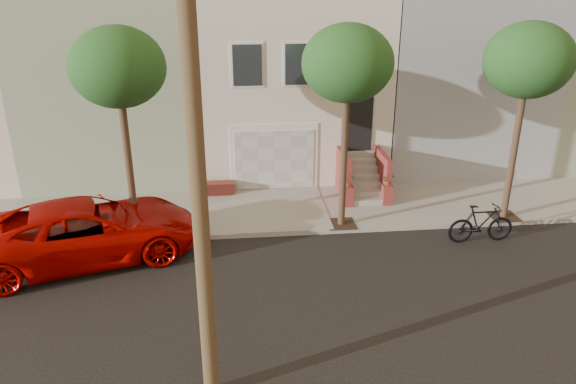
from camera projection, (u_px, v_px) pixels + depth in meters
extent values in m
plane|color=black|center=(332.00, 296.00, 14.27)|extent=(90.00, 90.00, 0.00)
cube|color=gray|center=(305.00, 209.00, 19.16)|extent=(40.00, 3.70, 0.15)
cube|color=beige|center=(288.00, 75.00, 23.18)|extent=(7.00, 8.00, 7.00)
cube|color=#8CA181|center=(122.00, 78.00, 22.54)|extent=(6.50, 8.00, 7.00)
cube|color=gray|center=(444.00, 72.00, 23.83)|extent=(6.50, 8.00, 7.00)
cube|color=silver|center=(274.00, 157.00, 20.29)|extent=(3.20, 0.12, 2.50)
cube|color=beige|center=(274.00, 160.00, 20.27)|extent=(2.90, 0.06, 2.20)
cube|color=gray|center=(279.00, 208.00, 19.04)|extent=(3.20, 3.70, 0.02)
cube|color=maroon|center=(215.00, 188.00, 20.18)|extent=(1.40, 0.45, 0.44)
cube|color=black|center=(359.00, 124.00, 20.10)|extent=(1.00, 0.06, 2.00)
cube|color=#3F4751|center=(247.00, 65.00, 18.89)|extent=(1.00, 0.06, 1.40)
cube|color=silver|center=(247.00, 65.00, 18.90)|extent=(1.15, 0.05, 1.55)
cube|color=#3F4751|center=(299.00, 64.00, 19.06)|extent=(1.00, 0.06, 1.40)
cube|color=silver|center=(299.00, 64.00, 19.08)|extent=(1.15, 0.05, 1.55)
cube|color=#3F4751|center=(351.00, 63.00, 19.23)|extent=(1.00, 0.06, 1.40)
cube|color=silver|center=(350.00, 63.00, 19.25)|extent=(1.15, 0.05, 1.55)
cube|color=gray|center=(367.00, 202.00, 19.33)|extent=(1.20, 0.28, 0.20)
cube|color=gray|center=(365.00, 193.00, 19.51)|extent=(1.20, 0.28, 0.20)
cube|color=gray|center=(364.00, 185.00, 19.69)|extent=(1.20, 0.28, 0.20)
cube|color=gray|center=(362.00, 177.00, 19.87)|extent=(1.20, 0.28, 0.20)
cube|color=gray|center=(361.00, 169.00, 20.06)|extent=(1.20, 0.28, 0.20)
cube|color=gray|center=(359.00, 162.00, 20.24)|extent=(1.20, 0.28, 0.20)
cube|color=gray|center=(358.00, 154.00, 20.42)|extent=(1.20, 0.28, 0.20)
cube|color=maroon|center=(343.00, 175.00, 19.77)|extent=(0.18, 1.96, 1.60)
cube|color=maroon|center=(381.00, 174.00, 19.90)|extent=(0.18, 1.96, 1.60)
cube|color=maroon|center=(348.00, 196.00, 19.13)|extent=(0.35, 0.35, 0.70)
imported|color=#1C4E1C|center=(348.00, 181.00, 18.91)|extent=(0.40, 0.35, 0.45)
cube|color=maroon|center=(387.00, 195.00, 19.26)|extent=(0.35, 0.35, 0.70)
imported|color=#1C4E1C|center=(388.00, 179.00, 19.05)|extent=(0.41, 0.35, 0.45)
cube|color=#2D2116|center=(137.00, 233.00, 17.27)|extent=(0.90, 0.90, 0.02)
cylinder|color=#3E281C|center=(130.00, 170.00, 16.48)|extent=(0.22, 0.22, 4.20)
ellipsoid|color=#1C4E1C|center=(118.00, 67.00, 15.32)|extent=(2.70, 2.57, 2.29)
cube|color=#2D2116|center=(341.00, 224.00, 17.89)|extent=(0.90, 0.90, 0.02)
cylinder|color=#3E281C|center=(344.00, 163.00, 17.09)|extent=(0.22, 0.22, 4.20)
ellipsoid|color=#1C4E1C|center=(348.00, 63.00, 15.93)|extent=(2.70, 2.57, 2.29)
cube|color=#2D2116|center=(503.00, 216.00, 18.41)|extent=(0.90, 0.90, 0.02)
cylinder|color=#3E281C|center=(513.00, 157.00, 17.62)|extent=(0.22, 0.22, 4.20)
ellipsoid|color=#1C4E1C|center=(529.00, 60.00, 16.46)|extent=(2.70, 2.57, 2.29)
cylinder|color=#4E3A24|center=(196.00, 155.00, 9.14)|extent=(0.30, 0.30, 10.00)
imported|color=#AF0300|center=(88.00, 230.00, 15.82)|extent=(6.84, 4.52, 1.75)
imported|color=black|center=(481.00, 223.00, 16.84)|extent=(2.06, 0.61, 1.23)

